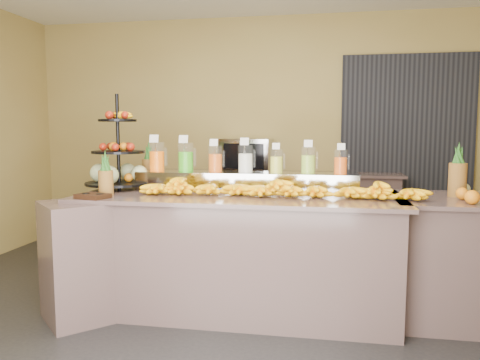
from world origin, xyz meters
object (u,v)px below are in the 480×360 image
(condiment_caddy, at_px, (93,196))
(fruit_stand, at_px, (123,164))
(banana_heap, at_px, (278,187))
(pitcher_tray, at_px, (246,181))
(oven_warmer, at_px, (247,155))

(condiment_caddy, bearing_deg, fruit_stand, 92.29)
(banana_heap, height_order, fruit_stand, fruit_stand)
(pitcher_tray, distance_m, fruit_stand, 1.07)
(pitcher_tray, height_order, condiment_caddy, pitcher_tray)
(pitcher_tray, height_order, oven_warmer, oven_warmer)
(banana_heap, xyz_separation_m, condiment_caddy, (-1.34, -0.37, -0.05))
(banana_heap, relative_size, oven_warmer, 3.64)
(fruit_stand, bearing_deg, oven_warmer, 66.10)
(fruit_stand, bearing_deg, pitcher_tray, 5.11)
(banana_heap, distance_m, condiment_caddy, 1.39)
(banana_heap, bearing_deg, fruit_stand, 170.83)
(pitcher_tray, height_order, fruit_stand, fruit_stand)
(banana_heap, xyz_separation_m, oven_warmer, (-0.57, 1.98, 0.13))
(fruit_stand, relative_size, oven_warmer, 1.36)
(banana_heap, xyz_separation_m, fruit_stand, (-1.36, 0.22, 0.14))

